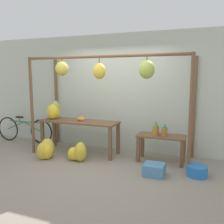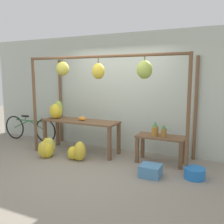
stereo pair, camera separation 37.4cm
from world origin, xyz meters
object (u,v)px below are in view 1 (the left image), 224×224
orange_pile (81,119)px  blue_bucket (197,171)px  pineapple_cluster (159,130)px  fruit_crate_white (154,170)px  banana_pile_ground_left (46,150)px  banana_pile_on_table (54,111)px  parked_bicycle (24,130)px  banana_pile_ground_right (78,153)px

orange_pile → blue_bucket: 2.75m
pineapple_cluster → fruit_crate_white: (0.06, -0.71, -0.60)m
orange_pile → blue_bucket: (2.62, -0.47, -0.71)m
pineapple_cluster → blue_bucket: bearing=-30.0°
banana_pile_ground_left → banana_pile_on_table: bearing=109.9°
fruit_crate_white → parked_bicycle: 3.91m
fruit_crate_white → parked_bicycle: (-3.78, 0.96, 0.24)m
banana_pile_on_table → parked_bicycle: bearing=168.1°
banana_pile_ground_left → fruit_crate_white: size_ratio=1.26×
orange_pile → banana_pile_ground_right: size_ratio=0.42×
banana_pile_on_table → banana_pile_ground_left: banana_pile_on_table is taller
pineapple_cluster → fruit_crate_white: size_ratio=0.87×
banana_pile_on_table → pineapple_cluster: (2.58, -0.01, -0.25)m
orange_pile → banana_pile_ground_left: bearing=-127.2°
banana_pile_on_table → banana_pile_ground_right: 1.34m
fruit_crate_white → parked_bicycle: parked_bicycle is taller
orange_pile → parked_bicycle: (-1.90, 0.25, -0.46)m
banana_pile_ground_right → blue_bucket: bearing=1.4°
blue_bucket → parked_bicycle: (-4.52, 0.72, 0.25)m
blue_bucket → banana_pile_ground_right: bearing=-178.6°
fruit_crate_white → blue_bucket: fruit_crate_white is taller
banana_pile_on_table → fruit_crate_white: banana_pile_on_table is taller
blue_bucket → parked_bicycle: parked_bicycle is taller
banana_pile_ground_right → blue_bucket: banana_pile_ground_right is taller
orange_pile → pineapple_cluster: bearing=-0.1°
orange_pile → parked_bicycle: bearing=172.4°
banana_pile_on_table → orange_pile: (0.76, -0.01, -0.14)m
banana_pile_on_table → fruit_crate_white: 2.86m
orange_pile → pineapple_cluster: (1.82, -0.00, -0.11)m
orange_pile → banana_pile_ground_right: 0.85m
banana_pile_on_table → banana_pile_ground_left: size_ratio=1.08×
orange_pile → fruit_crate_white: orange_pile is taller
banana_pile_ground_right → parked_bicycle: bearing=159.7°
pineapple_cluster → parked_bicycle: pineapple_cluster is taller
banana_pile_ground_left → banana_pile_ground_right: 0.72m
fruit_crate_white → parked_bicycle: size_ratio=0.21×
orange_pile → banana_pile_ground_right: bearing=-69.6°
banana_pile_ground_left → banana_pile_ground_right: size_ratio=1.02×
pineapple_cluster → parked_bicycle: 3.74m
banana_pile_on_table → blue_bucket: bearing=-8.0°
orange_pile → banana_pile_ground_left: orange_pile is taller
banana_pile_ground_left → orange_pile: bearing=52.8°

